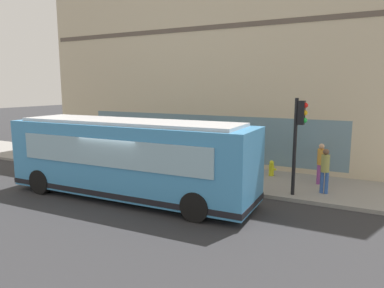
# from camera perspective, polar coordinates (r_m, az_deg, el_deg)

# --- Properties ---
(ground) EXTENTS (120.00, 120.00, 0.00)m
(ground) POSITION_cam_1_polar(r_m,az_deg,el_deg) (14.21, -10.45, -8.71)
(ground) COLOR #2D2D30
(sidewalk_curb) EXTENTS (4.22, 40.00, 0.15)m
(sidewalk_curb) POSITION_cam_1_polar(r_m,az_deg,el_deg) (17.98, -1.19, -4.49)
(sidewalk_curb) COLOR gray
(sidewalk_curb) RESTS_ON ground
(building_corner) EXTENTS (9.11, 21.35, 13.42)m
(building_corner) POSITION_cam_1_polar(r_m,az_deg,el_deg) (23.63, 6.78, 14.89)
(building_corner) COLOR beige
(building_corner) RESTS_ON ground
(city_bus_nearside) EXTENTS (2.82, 10.11, 3.07)m
(city_bus_nearside) POSITION_cam_1_polar(r_m,az_deg,el_deg) (14.00, -10.15, -2.38)
(city_bus_nearside) COLOR #3F8CC6
(city_bus_nearside) RESTS_ON ground
(traffic_light_near_corner) EXTENTS (0.32, 0.49, 3.76)m
(traffic_light_near_corner) POSITION_cam_1_polar(r_m,az_deg,el_deg) (14.06, 16.81, 2.46)
(traffic_light_near_corner) COLOR black
(traffic_light_near_corner) RESTS_ON sidewalk_curb
(fire_hydrant) EXTENTS (0.35, 0.35, 0.74)m
(fire_hydrant) POSITION_cam_1_polar(r_m,az_deg,el_deg) (17.24, 12.67, -3.82)
(fire_hydrant) COLOR gold
(fire_hydrant) RESTS_ON sidewalk_curb
(pedestrian_near_hydrant) EXTENTS (0.32, 0.32, 1.78)m
(pedestrian_near_hydrant) POSITION_cam_1_polar(r_m,az_deg,el_deg) (21.38, -17.84, 0.28)
(pedestrian_near_hydrant) COLOR #99994C
(pedestrian_near_hydrant) RESTS_ON sidewalk_curb
(pedestrian_near_building_entrance) EXTENTS (0.32, 0.32, 1.78)m
(pedestrian_near_building_entrance) POSITION_cam_1_polar(r_m,az_deg,el_deg) (16.26, 20.01, -2.55)
(pedestrian_near_building_entrance) COLOR #8C3F8C
(pedestrian_near_building_entrance) RESTS_ON sidewalk_curb
(pedestrian_walking_along_curb) EXTENTS (0.32, 0.32, 1.67)m
(pedestrian_walking_along_curb) POSITION_cam_1_polar(r_m,az_deg,el_deg) (23.06, -15.25, 0.83)
(pedestrian_walking_along_curb) COLOR silver
(pedestrian_walking_along_curb) RESTS_ON sidewalk_curb
(pedestrian_by_light_pole) EXTENTS (0.32, 0.32, 1.79)m
(pedestrian_by_light_pole) POSITION_cam_1_polar(r_m,az_deg,el_deg) (14.88, 20.61, -3.59)
(pedestrian_by_light_pole) COLOR #3359A5
(pedestrian_by_light_pole) RESTS_ON sidewalk_curb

